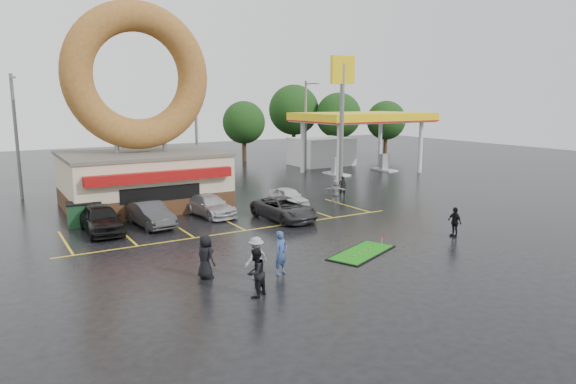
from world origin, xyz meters
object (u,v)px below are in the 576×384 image
gas_station (344,134)px  shell_sign (342,97)px  streetlight_mid (197,127)px  car_dgrey (150,214)px  car_grey (284,209)px  donut_shop (141,141)px  streetlight_left (16,134)px  car_silver (210,206)px  person_blue (281,253)px  dumpster (84,215)px  putting_green (362,253)px  car_black (101,219)px  person_cameraman (455,222)px  streetlight_right (306,124)px  car_white (288,197)px

gas_station → shell_sign: (-7.00, -8.94, 3.68)m
gas_station → streetlight_mid: size_ratio=1.52×
car_dgrey → car_grey: 7.86m
donut_shop → streetlight_left: size_ratio=1.50×
car_silver → person_blue: (-1.66, -11.74, 0.28)m
streetlight_mid → car_dgrey: bearing=-120.9°
streetlight_left → dumpster: streetlight_left is taller
streetlight_left → car_silver: (9.72, -12.05, -4.14)m
person_blue → putting_green: person_blue is taller
car_dgrey → putting_green: (7.11, -10.40, -0.67)m
car_black → person_cameraman: bearing=-32.9°
dumpster → person_cameraman: bearing=-31.3°
donut_shop → car_grey: donut_shop is taller
shell_sign → car_black: (-19.97, -4.97, -6.60)m
car_black → car_grey: 10.44m
person_blue → streetlight_right: bearing=34.9°
donut_shop → car_black: bearing=-123.8°
streetlight_right → putting_green: (-13.16, -25.22, -4.75)m
donut_shop → streetlight_right: size_ratio=1.50×
car_silver → car_grey: car_grey is taller
car_silver → putting_green: car_silver is taller
car_dgrey → streetlight_left: bearing=107.3°
streetlight_mid → car_silver: (-4.28, -13.05, -4.14)m
car_silver → dumpster: dumpster is taller
streetlight_mid → car_dgrey: 16.61m
car_silver → person_blue: person_blue is taller
gas_station → streetlight_mid: streetlight_mid is taller
dumpster → donut_shop: bearing=46.0°
person_blue → person_cameraman: person_blue is taller
car_dgrey → car_silver: bearing=4.0°
car_dgrey → dumpster: (-3.23, 2.13, -0.06)m
person_cameraman → person_blue: bearing=-82.2°
streetlight_mid → person_cameraman: 25.19m
car_white → dumpster: size_ratio=2.09×
streetlight_mid → car_white: streetlight_mid is taller
car_dgrey → car_white: bearing=-2.7°
car_dgrey → dumpster: car_dgrey is taller
shell_sign → car_white: bearing=-150.9°
streetlight_left → putting_green: size_ratio=2.11×
shell_sign → person_blue: shell_sign is taller
car_black → shell_sign: bearing=14.3°
car_white → putting_green: 11.41m
streetlight_left → dumpster: 11.73m
car_dgrey → person_blue: 11.22m
car_silver → dumpster: bearing=161.3°
streetlight_left → streetlight_mid: bearing=4.1°
car_white → car_silver: bearing=-179.3°
car_black → car_dgrey: bearing=1.8°
gas_station → putting_green: (-17.16, -24.24, -3.67)m
person_cameraman → dumpster: bearing=-122.0°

